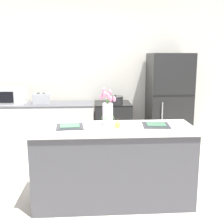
{
  "coord_description": "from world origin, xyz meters",
  "views": [
    {
      "loc": [
        -0.22,
        -3.02,
        1.66
      ],
      "look_at": [
        0.0,
        0.25,
        1.01
      ],
      "focal_mm": 45.0,
      "sensor_mm": 36.0,
      "label": 1
    }
  ],
  "objects_px": {
    "refrigerator": "(168,105)",
    "microwave": "(10,96)",
    "pear_figurine": "(118,124)",
    "plate_setting_right": "(156,125)",
    "flower_vase": "(108,110)",
    "cooking_pot": "(115,100)",
    "plate_setting_left": "(70,126)",
    "stove_range": "(113,129)",
    "toaster": "(41,98)"
  },
  "relations": [
    {
      "from": "stove_range",
      "to": "flower_vase",
      "type": "relative_size",
      "value": 2.09
    },
    {
      "from": "cooking_pot",
      "to": "microwave",
      "type": "distance_m",
      "value": 1.71
    },
    {
      "from": "plate_setting_left",
      "to": "flower_vase",
      "type": "bearing_deg",
      "value": 7.35
    },
    {
      "from": "stove_range",
      "to": "toaster",
      "type": "xyz_separation_m",
      "value": [
        -1.17,
        0.01,
        0.54
      ]
    },
    {
      "from": "stove_range",
      "to": "pear_figurine",
      "type": "xyz_separation_m",
      "value": [
        -0.06,
        -1.65,
        0.48
      ]
    },
    {
      "from": "plate_setting_left",
      "to": "toaster",
      "type": "xyz_separation_m",
      "value": [
        -0.59,
        1.59,
        0.08
      ]
    },
    {
      "from": "toaster",
      "to": "stove_range",
      "type": "bearing_deg",
      "value": -0.59
    },
    {
      "from": "plate_setting_right",
      "to": "toaster",
      "type": "relative_size",
      "value": 1.15
    },
    {
      "from": "microwave",
      "to": "plate_setting_left",
      "type": "bearing_deg",
      "value": -55.43
    },
    {
      "from": "refrigerator",
      "to": "cooking_pot",
      "type": "xyz_separation_m",
      "value": [
        -0.91,
        -0.04,
        0.1
      ]
    },
    {
      "from": "microwave",
      "to": "refrigerator",
      "type": "bearing_deg",
      "value": 0.03
    },
    {
      "from": "flower_vase",
      "to": "plate_setting_right",
      "type": "height_order",
      "value": "flower_vase"
    },
    {
      "from": "plate_setting_right",
      "to": "cooking_pot",
      "type": "xyz_separation_m",
      "value": [
        -0.34,
        1.53,
        0.06
      ]
    },
    {
      "from": "toaster",
      "to": "cooking_pot",
      "type": "height_order",
      "value": "toaster"
    },
    {
      "from": "flower_vase",
      "to": "plate_setting_left",
      "type": "bearing_deg",
      "value": -172.65
    },
    {
      "from": "pear_figurine",
      "to": "plate_setting_right",
      "type": "xyz_separation_m",
      "value": [
        0.44,
        0.08,
        -0.03
      ]
    },
    {
      "from": "refrigerator",
      "to": "toaster",
      "type": "distance_m",
      "value": 2.13
    },
    {
      "from": "stove_range",
      "to": "cooking_pot",
      "type": "bearing_deg",
      "value": -43.73
    },
    {
      "from": "pear_figurine",
      "to": "plate_setting_right",
      "type": "height_order",
      "value": "pear_figurine"
    },
    {
      "from": "pear_figurine",
      "to": "toaster",
      "type": "relative_size",
      "value": 0.38
    },
    {
      "from": "refrigerator",
      "to": "toaster",
      "type": "relative_size",
      "value": 6.13
    },
    {
      "from": "refrigerator",
      "to": "microwave",
      "type": "distance_m",
      "value": 2.62
    },
    {
      "from": "refrigerator",
      "to": "plate_setting_left",
      "type": "bearing_deg",
      "value": -134.25
    },
    {
      "from": "cooking_pot",
      "to": "stove_range",
      "type": "bearing_deg",
      "value": 136.27
    },
    {
      "from": "pear_figurine",
      "to": "plate_setting_right",
      "type": "bearing_deg",
      "value": 10.21
    },
    {
      "from": "toaster",
      "to": "plate_setting_left",
      "type": "bearing_deg",
      "value": -69.68
    },
    {
      "from": "stove_range",
      "to": "toaster",
      "type": "bearing_deg",
      "value": 179.41
    },
    {
      "from": "plate_setting_right",
      "to": "toaster",
      "type": "distance_m",
      "value": 2.22
    },
    {
      "from": "plate_setting_left",
      "to": "cooking_pot",
      "type": "relative_size",
      "value": 1.22
    },
    {
      "from": "microwave",
      "to": "stove_range",
      "type": "bearing_deg",
      "value": 0.02
    },
    {
      "from": "plate_setting_right",
      "to": "microwave",
      "type": "relative_size",
      "value": 0.67
    },
    {
      "from": "toaster",
      "to": "microwave",
      "type": "height_order",
      "value": "microwave"
    },
    {
      "from": "stove_range",
      "to": "flower_vase",
      "type": "bearing_deg",
      "value": -96.06
    },
    {
      "from": "pear_figurine",
      "to": "plate_setting_left",
      "type": "bearing_deg",
      "value": 171.34
    },
    {
      "from": "refrigerator",
      "to": "pear_figurine",
      "type": "height_order",
      "value": "refrigerator"
    },
    {
      "from": "flower_vase",
      "to": "cooking_pot",
      "type": "height_order",
      "value": "flower_vase"
    },
    {
      "from": "plate_setting_left",
      "to": "microwave",
      "type": "height_order",
      "value": "microwave"
    },
    {
      "from": "plate_setting_right",
      "to": "microwave",
      "type": "height_order",
      "value": "microwave"
    },
    {
      "from": "cooking_pot",
      "to": "plate_setting_right",
      "type": "bearing_deg",
      "value": -77.42
    },
    {
      "from": "flower_vase",
      "to": "plate_setting_right",
      "type": "relative_size",
      "value": 1.35
    },
    {
      "from": "refrigerator",
      "to": "plate_setting_right",
      "type": "bearing_deg",
      "value": -109.77
    },
    {
      "from": "refrigerator",
      "to": "cooking_pot",
      "type": "height_order",
      "value": "refrigerator"
    },
    {
      "from": "toaster",
      "to": "cooking_pot",
      "type": "bearing_deg",
      "value": -2.46
    },
    {
      "from": "cooking_pot",
      "to": "plate_setting_left",
      "type": "bearing_deg",
      "value": -112.19
    },
    {
      "from": "plate_setting_left",
      "to": "plate_setting_right",
      "type": "xyz_separation_m",
      "value": [
        0.97,
        0.0,
        0.0
      ]
    },
    {
      "from": "flower_vase",
      "to": "cooking_pot",
      "type": "relative_size",
      "value": 1.65
    },
    {
      "from": "refrigerator",
      "to": "flower_vase",
      "type": "relative_size",
      "value": 3.97
    },
    {
      "from": "stove_range",
      "to": "pear_figurine",
      "type": "relative_size",
      "value": 8.38
    },
    {
      "from": "stove_range",
      "to": "refrigerator",
      "type": "xyz_separation_m",
      "value": [
        0.95,
        0.0,
        0.41
      ]
    },
    {
      "from": "plate_setting_right",
      "to": "pear_figurine",
      "type": "bearing_deg",
      "value": -169.79
    }
  ]
}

